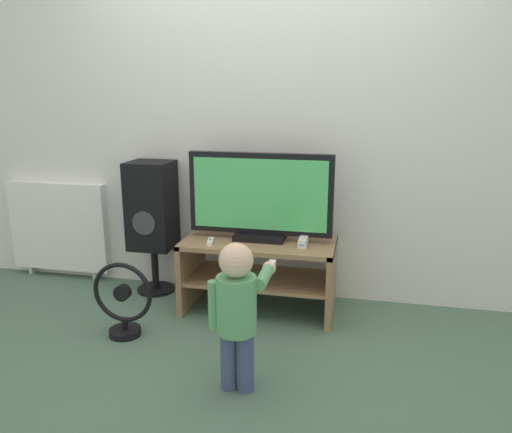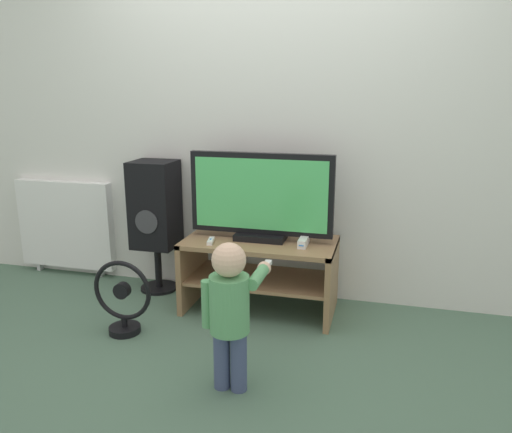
{
  "view_description": "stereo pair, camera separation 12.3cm",
  "coord_description": "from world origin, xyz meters",
  "px_view_note": "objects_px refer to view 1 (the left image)",
  "views": [
    {
      "loc": [
        0.66,
        -2.81,
        1.44
      ],
      "look_at": [
        0.0,
        0.15,
        0.67
      ],
      "focal_mm": 35.0,
      "sensor_mm": 36.0,
      "label": 1
    },
    {
      "loc": [
        0.78,
        -2.78,
        1.44
      ],
      "look_at": [
        0.0,
        0.15,
        0.67
      ],
      "focal_mm": 35.0,
      "sensor_mm": 36.0,
      "label": 2
    }
  ],
  "objects_px": {
    "child": "(238,305)",
    "game_console": "(303,241)",
    "radiator": "(59,227)",
    "remote_primary": "(210,241)",
    "floor_fan": "(123,303)",
    "television": "(260,198)",
    "speaker_tower": "(152,209)"
  },
  "relations": [
    {
      "from": "game_console",
      "to": "child",
      "type": "distance_m",
      "value": 0.92
    },
    {
      "from": "child",
      "to": "game_console",
      "type": "bearing_deg",
      "value": 77.27
    },
    {
      "from": "remote_primary",
      "to": "radiator",
      "type": "bearing_deg",
      "value": 163.74
    },
    {
      "from": "game_console",
      "to": "remote_primary",
      "type": "xyz_separation_m",
      "value": [
        -0.59,
        -0.09,
        -0.01
      ]
    },
    {
      "from": "remote_primary",
      "to": "speaker_tower",
      "type": "relative_size",
      "value": 0.14
    },
    {
      "from": "remote_primary",
      "to": "speaker_tower",
      "type": "bearing_deg",
      "value": 152.04
    },
    {
      "from": "speaker_tower",
      "to": "radiator",
      "type": "xyz_separation_m",
      "value": [
        -0.85,
        0.12,
        -0.22
      ]
    },
    {
      "from": "game_console",
      "to": "floor_fan",
      "type": "distance_m",
      "value": 1.17
    },
    {
      "from": "remote_primary",
      "to": "speaker_tower",
      "type": "distance_m",
      "value": 0.6
    },
    {
      "from": "remote_primary",
      "to": "speaker_tower",
      "type": "height_order",
      "value": "speaker_tower"
    },
    {
      "from": "game_console",
      "to": "radiator",
      "type": "distance_m",
      "value": 1.98
    },
    {
      "from": "remote_primary",
      "to": "radiator",
      "type": "relative_size",
      "value": 0.17
    },
    {
      "from": "television",
      "to": "remote_primary",
      "type": "distance_m",
      "value": 0.43
    },
    {
      "from": "remote_primary",
      "to": "floor_fan",
      "type": "bearing_deg",
      "value": -135.63
    },
    {
      "from": "television",
      "to": "floor_fan",
      "type": "relative_size",
      "value": 2.03
    },
    {
      "from": "television",
      "to": "child",
      "type": "height_order",
      "value": "television"
    },
    {
      "from": "television",
      "to": "radiator",
      "type": "height_order",
      "value": "television"
    },
    {
      "from": "television",
      "to": "game_console",
      "type": "bearing_deg",
      "value": -11.83
    },
    {
      "from": "television",
      "to": "floor_fan",
      "type": "bearing_deg",
      "value": -141.59
    },
    {
      "from": "speaker_tower",
      "to": "floor_fan",
      "type": "distance_m",
      "value": 0.81
    },
    {
      "from": "child",
      "to": "radiator",
      "type": "bearing_deg",
      "value": 145.7
    },
    {
      "from": "speaker_tower",
      "to": "radiator",
      "type": "relative_size",
      "value": 1.19
    },
    {
      "from": "child",
      "to": "floor_fan",
      "type": "relative_size",
      "value": 1.63
    },
    {
      "from": "game_console",
      "to": "television",
      "type": "bearing_deg",
      "value": 168.17
    },
    {
      "from": "child",
      "to": "speaker_tower",
      "type": "bearing_deg",
      "value": 130.21
    },
    {
      "from": "floor_fan",
      "to": "speaker_tower",
      "type": "bearing_deg",
      "value": 98.15
    },
    {
      "from": "television",
      "to": "remote_primary",
      "type": "bearing_deg",
      "value": -152.15
    },
    {
      "from": "remote_primary",
      "to": "radiator",
      "type": "distance_m",
      "value": 1.42
    },
    {
      "from": "television",
      "to": "speaker_tower",
      "type": "distance_m",
      "value": 0.83
    },
    {
      "from": "floor_fan",
      "to": "radiator",
      "type": "xyz_separation_m",
      "value": [
        -0.94,
        0.81,
        0.2
      ]
    },
    {
      "from": "remote_primary",
      "to": "speaker_tower",
      "type": "xyz_separation_m",
      "value": [
        -0.52,
        0.28,
        0.13
      ]
    },
    {
      "from": "radiator",
      "to": "remote_primary",
      "type": "bearing_deg",
      "value": -16.26
    }
  ]
}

